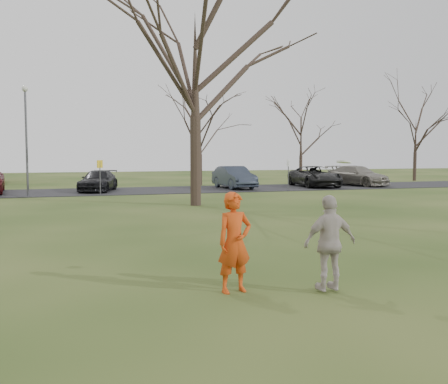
{
  "coord_description": "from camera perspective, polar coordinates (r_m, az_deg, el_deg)",
  "views": [
    {
      "loc": [
        -3.88,
        -8.49,
        2.51
      ],
      "look_at": [
        0.0,
        4.0,
        1.5
      ],
      "focal_mm": 40.8,
      "sensor_mm": 36.0,
      "label": 1
    }
  ],
  "objects": [
    {
      "name": "ground",
      "position": [
        9.67,
        7.17,
        -10.68
      ],
      "size": [
        120.0,
        120.0,
        0.0
      ],
      "primitive_type": "plane",
      "color": "#1E380F",
      "rests_on": "ground"
    },
    {
      "name": "lamp_post",
      "position": [
        31.1,
        -21.3,
        6.81
      ],
      "size": [
        0.34,
        0.34,
        6.27
      ],
      "color": "#47474C",
      "rests_on": "ground"
    },
    {
      "name": "car_7",
      "position": [
        39.6,
        14.76,
        1.78
      ],
      "size": [
        3.55,
        5.52,
        1.49
      ],
      "primitive_type": "imported",
      "rotation": [
        0.0,
        0.0,
        0.31
      ],
      "color": "gray",
      "rests_on": "parking_strip"
    },
    {
      "name": "player_defender",
      "position": [
        9.17,
        1.19,
        -5.66
      ],
      "size": [
        0.72,
        0.54,
        1.81
      ],
      "primitive_type": "imported",
      "rotation": [
        0.0,
        0.0,
        0.17
      ],
      "color": "#C53E10",
      "rests_on": "ground"
    },
    {
      "name": "catching_play",
      "position": [
        9.31,
        11.79,
        -5.57
      ],
      "size": [
        1.01,
        0.44,
        2.34
      ],
      "color": "#B5A9A2",
      "rests_on": "ground"
    },
    {
      "name": "car_6",
      "position": [
        37.58,
        10.14,
        1.74
      ],
      "size": [
        2.86,
        5.56,
        1.5
      ],
      "primitive_type": "imported",
      "rotation": [
        0.0,
        0.0,
        -0.07
      ],
      "color": "black",
      "rests_on": "parking_strip"
    },
    {
      "name": "sign_white",
      "position": [
        33.52,
        7.23,
        2.58
      ],
      "size": [
        0.35,
        0.35,
        2.08
      ],
      "color": "#47474C",
      "rests_on": "ground"
    },
    {
      "name": "sign_yellow",
      "position": [
        30.57,
        -13.73,
        2.31
      ],
      "size": [
        0.35,
        0.35,
        2.08
      ],
      "color": "#47474C",
      "rests_on": "ground"
    },
    {
      "name": "car_5",
      "position": [
        35.27,
        1.14,
        1.66
      ],
      "size": [
        1.99,
        4.79,
        1.54
      ],
      "primitive_type": "imported",
      "rotation": [
        0.0,
        0.0,
        0.08
      ],
      "color": "#2C3342",
      "rests_on": "parking_strip"
    },
    {
      "name": "small_tree_row",
      "position": [
        39.45,
        -5.18,
        6.42
      ],
      "size": [
        55.0,
        5.9,
        8.5
      ],
      "color": "#352821",
      "rests_on": "ground"
    },
    {
      "name": "big_tree",
      "position": [
        24.63,
        -3.26,
        14.92
      ],
      "size": [
        9.0,
        9.0,
        14.0
      ],
      "primitive_type": null,
      "color": "#352821",
      "rests_on": "ground"
    },
    {
      "name": "car_3",
      "position": [
        33.69,
        -13.91,
        1.23
      ],
      "size": [
        3.08,
        4.93,
        1.33
      ],
      "primitive_type": "imported",
      "rotation": [
        0.0,
        0.0,
        -0.28
      ],
      "color": "black",
      "rests_on": "parking_strip"
    },
    {
      "name": "parking_strip",
      "position": [
        33.8,
        -10.62,
        0.13
      ],
      "size": [
        62.0,
        6.5,
        0.04
      ],
      "primitive_type": "cube",
      "color": "black",
      "rests_on": "ground"
    }
  ]
}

